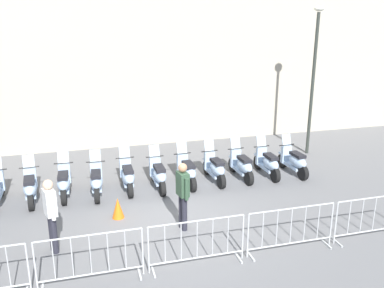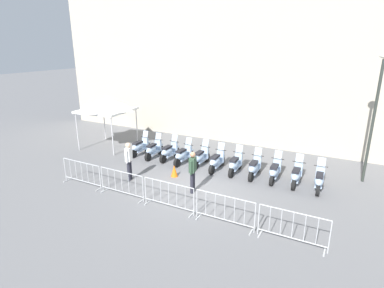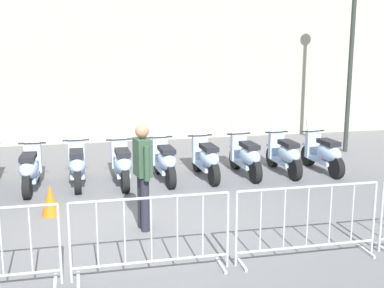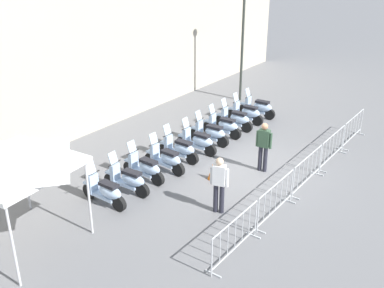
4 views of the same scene
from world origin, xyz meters
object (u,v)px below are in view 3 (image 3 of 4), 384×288
motorcycle_3 (30,169)px  officer_mid_plaza (143,171)px  barrier_segment_3 (307,223)px  traffic_cone (50,200)px  motorcycle_5 (122,164)px  motorcycle_6 (165,161)px  barrier_segment_2 (151,237)px  motorcycle_10 (324,153)px  street_lamp (353,27)px  motorcycle_9 (285,155)px  motorcycle_4 (77,165)px  motorcycle_8 (246,157)px  motorcycle_7 (206,159)px

motorcycle_3 → officer_mid_plaza: size_ratio=1.00×
barrier_segment_3 → traffic_cone: barrier_segment_3 is taller
motorcycle_5 → motorcycle_6: 0.92m
traffic_cone → motorcycle_3: bearing=100.4°
barrier_segment_2 → barrier_segment_3: same height
barrier_segment_3 → traffic_cone: size_ratio=3.79×
motorcycle_10 → street_lamp: bearing=44.1°
traffic_cone → officer_mid_plaza: bearing=-39.7°
motorcycle_6 → motorcycle_9: bearing=-5.1°
motorcycle_4 → barrier_segment_3: motorcycle_4 is taller
motorcycle_4 → street_lamp: 7.88m
motorcycle_8 → street_lamp: size_ratio=0.32×
motorcycle_5 → motorcycle_8: 2.76m
motorcycle_7 → barrier_segment_3: 4.32m
motorcycle_4 → motorcycle_7: 2.76m
officer_mid_plaza → motorcycle_10: bearing=24.8°
officer_mid_plaza → traffic_cone: 1.95m
barrier_segment_3 → traffic_cone: (-3.31, 2.98, -0.25)m
street_lamp → officer_mid_plaza: 7.93m
motorcycle_9 → barrier_segment_3: (-1.90, -4.16, 0.07)m
motorcycle_5 → barrier_segment_3: 4.77m
motorcycle_10 → motorcycle_6: bearing=173.7°
motorcycle_5 → motorcycle_6: size_ratio=1.00×
motorcycle_5 → officer_mid_plaza: bearing=-93.0°
motorcycle_4 → motorcycle_5: bearing=-13.7°
motorcycle_4 → motorcycle_6: bearing=-7.6°
motorcycle_9 → barrier_segment_3: bearing=-114.5°
motorcycle_8 → barrier_segment_2: (-3.16, -4.04, 0.07)m
motorcycle_8 → motorcycle_6: bearing=175.1°
motorcycle_4 → barrier_segment_2: motorcycle_4 is taller
motorcycle_6 → motorcycle_10: bearing=-6.3°
motorcycle_9 → officer_mid_plaza: officer_mid_plaza is taller
motorcycle_10 → officer_mid_plaza: 5.22m
street_lamp → motorcycle_5: bearing=-168.4°
motorcycle_7 → motorcycle_9: 1.84m
barrier_segment_2 → traffic_cone: 3.01m
barrier_segment_2 → barrier_segment_3: 2.18m
motorcycle_9 → barrier_segment_2: 5.67m
motorcycle_5 → motorcycle_9: size_ratio=1.00×
motorcycle_10 → officer_mid_plaza: officer_mid_plaza is taller
motorcycle_3 → motorcycle_10: (6.41, -0.61, 0.00)m
motorcycle_9 → barrier_segment_3: size_ratio=0.83×
motorcycle_8 → motorcycle_4: bearing=173.8°
motorcycle_5 → motorcycle_4: bearing=166.3°
motorcycle_10 → traffic_cone: 6.20m
motorcycle_7 → motorcycle_8: bearing=-4.7°
motorcycle_10 → motorcycle_5: bearing=174.7°
motorcycle_3 → barrier_segment_3: 5.85m
motorcycle_6 → traffic_cone: (-2.46, -1.42, -0.18)m
motorcycle_9 → motorcycle_10: bearing=-9.8°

